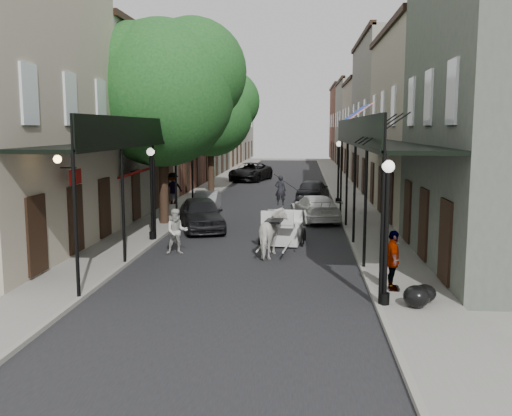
% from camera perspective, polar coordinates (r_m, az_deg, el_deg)
% --- Properties ---
extents(ground, '(140.00, 140.00, 0.00)m').
position_cam_1_polar(ground, '(17.16, -2.10, -7.61)').
color(ground, gray).
rests_on(ground, ground).
extents(road, '(8.00, 90.00, 0.01)m').
position_cam_1_polar(road, '(36.76, 1.60, 0.81)').
color(road, black).
rests_on(road, ground).
extents(sidewalk_left, '(2.20, 90.00, 0.12)m').
position_cam_1_polar(sidewalk_left, '(37.35, -6.08, 0.97)').
color(sidewalk_left, gray).
rests_on(sidewalk_left, ground).
extents(sidewalk_right, '(2.20, 90.00, 0.12)m').
position_cam_1_polar(sidewalk_right, '(36.82, 9.40, 0.80)').
color(sidewalk_right, gray).
rests_on(sidewalk_right, ground).
extents(building_row_left, '(5.00, 80.00, 10.50)m').
position_cam_1_polar(building_row_left, '(47.61, -8.21, 8.71)').
color(building_row_left, '#A59984').
rests_on(building_row_left, ground).
extents(building_row_right, '(5.00, 80.00, 10.50)m').
position_cam_1_polar(building_row_right, '(46.88, 13.00, 8.60)').
color(building_row_right, gray).
rests_on(building_row_right, ground).
extents(gallery_left, '(2.20, 18.05, 4.88)m').
position_cam_1_polar(gallery_left, '(24.36, -11.49, 6.53)').
color(gallery_left, black).
rests_on(gallery_left, sidewalk_left).
extents(gallery_right, '(2.20, 18.05, 4.88)m').
position_cam_1_polar(gallery_right, '(23.56, 11.65, 6.48)').
color(gallery_right, black).
rests_on(gallery_right, sidewalk_right).
extents(tree_near, '(7.31, 6.80, 9.63)m').
position_cam_1_polar(tree_near, '(27.36, -8.52, 11.85)').
color(tree_near, '#382619').
rests_on(tree_near, sidewalk_left).
extents(tree_far, '(6.45, 6.00, 8.61)m').
position_cam_1_polar(tree_far, '(41.08, -4.05, 9.70)').
color(tree_far, '#382619').
rests_on(tree_far, sidewalk_left).
extents(lamppost_right_near, '(0.32, 0.32, 3.71)m').
position_cam_1_polar(lamppost_right_near, '(14.79, 12.90, -2.20)').
color(lamppost_right_near, black).
rests_on(lamppost_right_near, sidewalk_right).
extents(lamppost_left, '(0.32, 0.32, 3.71)m').
position_cam_1_polar(lamppost_left, '(23.36, -10.39, 1.57)').
color(lamppost_left, black).
rests_on(lamppost_left, sidewalk_left).
extents(lamppost_right_far, '(0.32, 0.32, 3.71)m').
position_cam_1_polar(lamppost_right_far, '(34.57, 8.25, 3.68)').
color(lamppost_right_far, black).
rests_on(lamppost_right_far, sidewalk_right).
extents(horse, '(1.12, 2.10, 1.70)m').
position_cam_1_polar(horse, '(20.56, 1.75, -2.56)').
color(horse, white).
rests_on(horse, ground).
extents(carriage, '(1.91, 2.64, 2.84)m').
position_cam_1_polar(carriage, '(23.10, 2.77, -0.75)').
color(carriage, black).
rests_on(carriage, ground).
extents(pedestrian_walking, '(0.96, 0.84, 1.68)m').
position_cam_1_polar(pedestrian_walking, '(21.16, -7.94, -2.35)').
color(pedestrian_walking, '#BAB9AF').
rests_on(pedestrian_walking, ground).
extents(pedestrian_sidewalk_left, '(1.39, 1.23, 1.87)m').
position_cam_1_polar(pedestrian_sidewalk_left, '(34.33, -8.32, 1.98)').
color(pedestrian_sidewalk_left, gray).
rests_on(pedestrian_sidewalk_left, sidewalk_left).
extents(pedestrian_sidewalk_right, '(0.44, 1.00, 1.69)m').
position_cam_1_polar(pedestrian_sidewalk_right, '(16.35, 13.54, -5.13)').
color(pedestrian_sidewalk_right, gray).
rests_on(pedestrian_sidewalk_right, sidewalk_right).
extents(car_left_near, '(3.01, 4.76, 1.51)m').
position_cam_1_polar(car_left_near, '(25.96, -5.49, -0.58)').
color(car_left_near, black).
rests_on(car_left_near, ground).
extents(car_left_mid, '(1.43, 3.67, 1.19)m').
position_cam_1_polar(car_left_mid, '(31.12, -4.99, 0.56)').
color(car_left_mid, gray).
rests_on(car_left_mid, ground).
extents(car_left_far, '(3.84, 6.15, 1.58)m').
position_cam_1_polar(car_left_far, '(49.99, -0.54, 3.64)').
color(car_left_far, black).
rests_on(car_left_far, ground).
extents(car_right_near, '(2.78, 4.79, 1.30)m').
position_cam_1_polar(car_right_near, '(28.58, 5.92, -0.00)').
color(car_right_near, silver).
rests_on(car_right_near, ground).
extents(car_right_far, '(2.34, 4.58, 1.49)m').
position_cam_1_polar(car_right_far, '(35.63, 5.70, 1.74)').
color(car_right_far, black).
rests_on(car_right_far, ground).
extents(trash_bags, '(0.93, 1.08, 0.57)m').
position_cam_1_polar(trash_bags, '(15.29, 16.05, -8.39)').
color(trash_bags, black).
rests_on(trash_bags, sidewalk_right).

